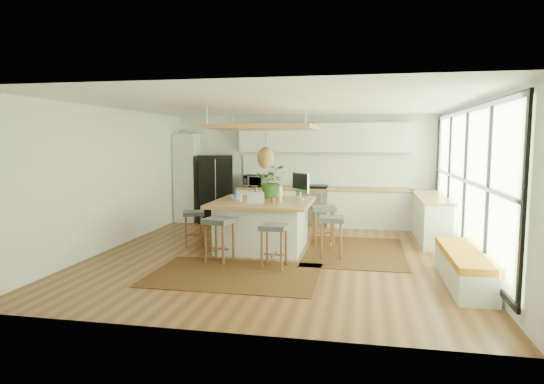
% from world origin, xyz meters
% --- Properties ---
extents(floor, '(7.00, 7.00, 0.00)m').
position_xyz_m(floor, '(0.00, 0.00, 0.00)').
color(floor, '#532D17').
rests_on(floor, ground).
extents(ceiling, '(7.00, 7.00, 0.00)m').
position_xyz_m(ceiling, '(0.00, 0.00, 2.70)').
color(ceiling, white).
rests_on(ceiling, ground).
extents(wall_back, '(6.50, 0.00, 6.50)m').
position_xyz_m(wall_back, '(0.00, 3.50, 1.35)').
color(wall_back, silver).
rests_on(wall_back, ground).
extents(wall_front, '(6.50, 0.00, 6.50)m').
position_xyz_m(wall_front, '(0.00, -3.50, 1.35)').
color(wall_front, silver).
rests_on(wall_front, ground).
extents(wall_left, '(0.00, 7.00, 7.00)m').
position_xyz_m(wall_left, '(-3.25, 0.00, 1.35)').
color(wall_left, silver).
rests_on(wall_left, ground).
extents(wall_right, '(0.00, 7.00, 7.00)m').
position_xyz_m(wall_right, '(3.25, 0.00, 1.35)').
color(wall_right, silver).
rests_on(wall_right, ground).
extents(window_wall, '(0.10, 6.20, 2.60)m').
position_xyz_m(window_wall, '(3.22, 0.00, 1.40)').
color(window_wall, black).
rests_on(window_wall, wall_right).
extents(pantry, '(0.55, 0.60, 2.25)m').
position_xyz_m(pantry, '(-2.95, 3.18, 1.12)').
color(pantry, silver).
rests_on(pantry, floor).
extents(back_counter_base, '(4.20, 0.60, 0.88)m').
position_xyz_m(back_counter_base, '(0.55, 3.18, 0.44)').
color(back_counter_base, silver).
rests_on(back_counter_base, floor).
extents(back_counter_top, '(4.24, 0.64, 0.05)m').
position_xyz_m(back_counter_top, '(0.55, 3.18, 0.90)').
color(back_counter_top, '#936034').
rests_on(back_counter_top, back_counter_base).
extents(backsplash, '(4.20, 0.02, 0.80)m').
position_xyz_m(backsplash, '(0.55, 3.48, 1.35)').
color(backsplash, white).
rests_on(backsplash, wall_back).
extents(upper_cabinets, '(4.20, 0.34, 0.70)m').
position_xyz_m(upper_cabinets, '(0.55, 3.32, 2.15)').
color(upper_cabinets, silver).
rests_on(upper_cabinets, wall_back).
extents(range, '(0.76, 0.62, 1.00)m').
position_xyz_m(range, '(0.30, 3.18, 0.50)').
color(range, '#A5A5AA').
rests_on(range, floor).
extents(right_counter_base, '(0.60, 2.50, 0.88)m').
position_xyz_m(right_counter_base, '(2.93, 2.00, 0.44)').
color(right_counter_base, silver).
rests_on(right_counter_base, floor).
extents(right_counter_top, '(0.64, 2.54, 0.05)m').
position_xyz_m(right_counter_top, '(2.93, 2.00, 0.90)').
color(right_counter_top, '#936034').
rests_on(right_counter_top, right_counter_base).
extents(window_bench, '(0.52, 2.00, 0.50)m').
position_xyz_m(window_bench, '(2.95, -1.20, 0.25)').
color(window_bench, silver).
rests_on(window_bench, floor).
extents(ceiling_panel, '(1.86, 1.86, 0.80)m').
position_xyz_m(ceiling_panel, '(-0.30, 0.40, 2.05)').
color(ceiling_panel, '#936034').
rests_on(ceiling_panel, ceiling).
extents(rug_near, '(2.60, 1.80, 0.01)m').
position_xyz_m(rug_near, '(-0.44, -1.36, 0.01)').
color(rug_near, black).
rests_on(rug_near, floor).
extents(rug_right, '(1.80, 2.60, 0.01)m').
position_xyz_m(rug_right, '(1.38, 0.55, 0.01)').
color(rug_right, black).
rests_on(rug_right, floor).
extents(fridge, '(1.01, 0.88, 1.71)m').
position_xyz_m(fridge, '(-2.18, 3.16, 0.93)').
color(fridge, black).
rests_on(fridge, floor).
extents(island, '(1.85, 1.85, 0.93)m').
position_xyz_m(island, '(-0.38, 0.49, 0.47)').
color(island, '#936034').
rests_on(island, floor).
extents(stool_near_left, '(0.55, 0.55, 0.77)m').
position_xyz_m(stool_near_left, '(-0.89, -0.67, 0.35)').
color(stool_near_left, '#3E4345').
rests_on(stool_near_left, floor).
extents(stool_near_right, '(0.45, 0.45, 0.72)m').
position_xyz_m(stool_near_right, '(0.10, -0.84, 0.35)').
color(stool_near_right, '#3E4345').
rests_on(stool_near_right, floor).
extents(stool_right_front, '(0.46, 0.46, 0.74)m').
position_xyz_m(stool_right_front, '(0.96, 0.00, 0.35)').
color(stool_right_front, '#3E4345').
rests_on(stool_right_front, floor).
extents(stool_right_back, '(0.54, 0.54, 0.78)m').
position_xyz_m(stool_right_back, '(0.74, 1.03, 0.35)').
color(stool_right_back, '#3E4345').
rests_on(stool_right_back, floor).
extents(stool_left_side, '(0.52, 0.52, 0.69)m').
position_xyz_m(stool_left_side, '(-1.77, 0.47, 0.35)').
color(stool_left_side, '#3E4345').
rests_on(stool_left_side, floor).
extents(laptop, '(0.37, 0.39, 0.23)m').
position_xyz_m(laptop, '(-0.38, -0.07, 1.05)').
color(laptop, '#A5A5AA').
rests_on(laptop, island).
extents(monitor, '(0.52, 0.56, 0.53)m').
position_xyz_m(monitor, '(0.28, 0.95, 1.19)').
color(monitor, '#A5A5AA').
rests_on(monitor, island).
extents(microwave, '(0.56, 0.35, 0.36)m').
position_xyz_m(microwave, '(-1.15, 3.19, 1.11)').
color(microwave, '#A5A5AA').
rests_on(microwave, back_counter_top).
extents(island_plant, '(0.69, 0.75, 0.52)m').
position_xyz_m(island_plant, '(-0.31, 1.03, 1.19)').
color(island_plant, '#1E4C19').
rests_on(island_plant, island).
extents(island_bowl, '(0.26, 0.26, 0.05)m').
position_xyz_m(island_bowl, '(-1.01, 0.78, 0.96)').
color(island_bowl, silver).
rests_on(island_bowl, island).
extents(island_bottle_0, '(0.07, 0.07, 0.19)m').
position_xyz_m(island_bottle_0, '(-0.93, 0.59, 1.03)').
color(island_bottle_0, blue).
rests_on(island_bottle_0, island).
extents(island_bottle_1, '(0.07, 0.07, 0.19)m').
position_xyz_m(island_bottle_1, '(-0.78, 0.34, 1.03)').
color(island_bottle_1, silver).
rests_on(island_bottle_1, island).
extents(island_bottle_2, '(0.07, 0.07, 0.19)m').
position_xyz_m(island_bottle_2, '(-0.13, 0.19, 1.03)').
color(island_bottle_2, brown).
rests_on(island_bottle_2, island).
extents(island_bottle_3, '(0.07, 0.07, 0.19)m').
position_xyz_m(island_bottle_3, '(-0.03, 0.54, 1.03)').
color(island_bottle_3, silver).
rests_on(island_bottle_3, island).
extents(island_bottle_4, '(0.07, 0.07, 0.19)m').
position_xyz_m(island_bottle_4, '(-0.58, 0.74, 1.03)').
color(island_bottle_4, '#48794F').
rests_on(island_bottle_4, island).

